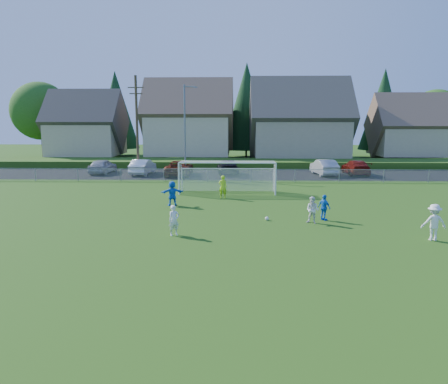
{
  "coord_description": "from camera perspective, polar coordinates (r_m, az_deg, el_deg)",
  "views": [
    {
      "loc": [
        0.85,
        -17.57,
        5.7
      ],
      "look_at": [
        0.0,
        8.0,
        1.4
      ],
      "focal_mm": 35.0,
      "sensor_mm": 36.0,
      "label": 1
    }
  ],
  "objects": [
    {
      "name": "player_blue_a",
      "position": [
        25.35,
        12.96,
        -1.99
      ],
      "size": [
        0.81,
        0.91,
        1.48
      ],
      "primitive_type": "imported",
      "rotation": [
        0.0,
        0.0,
        2.23
      ],
      "color": "blue",
      "rests_on": "ground"
    },
    {
      "name": "utility_pole",
      "position": [
        45.76,
        -11.3,
        8.67
      ],
      "size": [
        1.6,
        0.26,
        10.0
      ],
      "color": "#473321",
      "rests_on": "ground"
    },
    {
      "name": "goalkeeper",
      "position": [
        31.6,
        -0.17,
        0.68
      ],
      "size": [
        0.65,
        0.47,
        1.67
      ],
      "primitive_type": "imported",
      "rotation": [
        0.0,
        0.0,
        3.27
      ],
      "color": "#B2ED1B",
      "rests_on": "ground"
    },
    {
      "name": "chainlink_fence",
      "position": [
        39.9,
        0.67,
        2.24
      ],
      "size": [
        52.06,
        0.06,
        1.2
      ],
      "color": "gray",
      "rests_on": "ground"
    },
    {
      "name": "car_f",
      "position": [
        45.89,
        12.94,
        3.17
      ],
      "size": [
        2.25,
        5.04,
        1.61
      ],
      "primitive_type": "imported",
      "rotation": [
        0.0,
        0.0,
        3.26
      ],
      "color": "#B3B3B3",
      "rests_on": "ground"
    },
    {
      "name": "ground",
      "position": [
        18.49,
        -0.83,
        -8.42
      ],
      "size": [
        160.0,
        160.0,
        0.0
      ],
      "primitive_type": "plane",
      "color": "#193D0C",
      "rests_on": "ground"
    },
    {
      "name": "asphalt_lot",
      "position": [
        45.44,
        0.82,
        2.34
      ],
      "size": [
        60.0,
        60.0,
        0.0
      ],
      "primitive_type": "plane",
      "color": "black",
      "rests_on": "ground"
    },
    {
      "name": "car_g",
      "position": [
        47.08,
        16.84,
        3.1
      ],
      "size": [
        2.16,
        5.19,
        1.5
      ],
      "primitive_type": "imported",
      "rotation": [
        0.0,
        0.0,
        3.13
      ],
      "color": "maroon",
      "rests_on": "ground"
    },
    {
      "name": "streetlight",
      "position": [
        43.9,
        -5.08,
        8.38
      ],
      "size": [
        1.38,
        0.18,
        9.0
      ],
      "color": "slate",
      "rests_on": "ground"
    },
    {
      "name": "soccer_goal",
      "position": [
        33.87,
        0.45,
        2.63
      ],
      "size": [
        7.42,
        1.9,
        2.5
      ],
      "color": "white",
      "rests_on": "ground"
    },
    {
      "name": "houses_row",
      "position": [
        60.06,
        3.03,
        11.09
      ],
      "size": [
        53.9,
        11.45,
        13.27
      ],
      "color": "tan",
      "rests_on": "ground"
    },
    {
      "name": "soccer_ball",
      "position": [
        24.93,
        5.62,
        -3.46
      ],
      "size": [
        0.22,
        0.22,
        0.22
      ],
      "primitive_type": "sphere",
      "color": "white",
      "rests_on": "ground"
    },
    {
      "name": "car_a",
      "position": [
        47.79,
        -15.56,
        3.28
      ],
      "size": [
        2.18,
        4.67,
        1.54
      ],
      "primitive_type": "imported",
      "rotation": [
        0.0,
        0.0,
        3.06
      ],
      "color": "#9DA0A4",
      "rests_on": "ground"
    },
    {
      "name": "grass_embankment",
      "position": [
        52.84,
        0.98,
        3.79
      ],
      "size": [
        70.0,
        6.0,
        0.8
      ],
      "primitive_type": "cube",
      "color": "#1E420F",
      "rests_on": "ground"
    },
    {
      "name": "player_blue_b",
      "position": [
        29.13,
        -6.78,
        -0.16
      ],
      "size": [
        1.6,
        0.84,
        1.65
      ],
      "primitive_type": "imported",
      "rotation": [
        0.0,
        0.0,
        3.39
      ],
      "color": "blue",
      "rests_on": "ground"
    },
    {
      "name": "tree_row",
      "position": [
        66.32,
        2.11,
        10.58
      ],
      "size": [
        65.98,
        12.36,
        13.8
      ],
      "color": "#382616",
      "rests_on": "ground"
    },
    {
      "name": "car_c",
      "position": [
        44.64,
        -5.9,
        3.14
      ],
      "size": [
        2.64,
        5.52,
        1.52
      ],
      "primitive_type": "imported",
      "rotation": [
        0.0,
        0.0,
        3.16
      ],
      "color": "#5E1E0A",
      "rests_on": "ground"
    },
    {
      "name": "player_white_a",
      "position": [
        21.68,
        -6.55,
        -3.7
      ],
      "size": [
        0.66,
        0.61,
        1.52
      ],
      "primitive_type": "imported",
      "rotation": [
        0.0,
        0.0,
        0.59
      ],
      "color": "white",
      "rests_on": "ground"
    },
    {
      "name": "car_b",
      "position": [
        46.03,
        -10.56,
        3.25
      ],
      "size": [
        1.99,
        4.85,
        1.56
      ],
      "primitive_type": "imported",
      "rotation": [
        0.0,
        0.0,
        3.07
      ],
      "color": "white",
      "rests_on": "ground"
    },
    {
      "name": "player_white_c",
      "position": [
        22.9,
        25.72,
        -3.59
      ],
      "size": [
        1.17,
        0.72,
        1.75
      ],
      "primitive_type": "imported",
      "rotation": [
        0.0,
        0.0,
        3.08
      ],
      "color": "white",
      "rests_on": "ground"
    },
    {
      "name": "player_white_b",
      "position": [
        24.47,
        11.5,
        -2.34
      ],
      "size": [
        0.9,
        0.84,
        1.49
      ],
      "primitive_type": "imported",
      "rotation": [
        0.0,
        0.0,
        -0.49
      ],
      "color": "white",
      "rests_on": "ground"
    },
    {
      "name": "car_d",
      "position": [
        45.44,
        0.49,
        3.28
      ],
      "size": [
        2.55,
        5.27,
        1.48
      ],
      "primitive_type": "imported",
      "rotation": [
        0.0,
        0.0,
        3.24
      ],
      "color": "black",
      "rests_on": "ground"
    }
  ]
}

